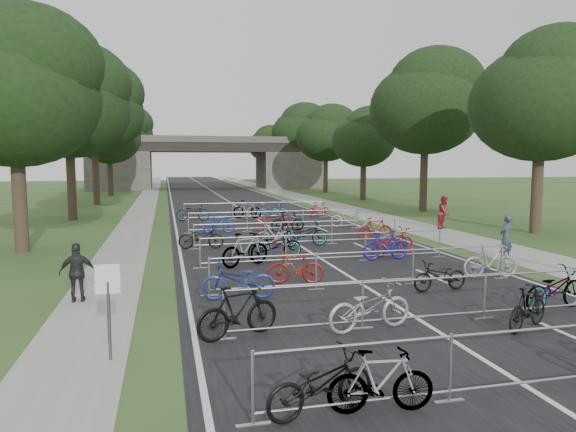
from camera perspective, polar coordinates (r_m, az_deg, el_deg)
The scene contains 57 objects.
ground at distance 9.62m, azimuth 25.69°, elevation -17.20°, with size 200.00×200.00×0.00m, color #314E21.
road at distance 57.20m, azimuth -7.72°, elevation 2.30°, with size 11.00×140.00×0.01m, color black.
sidewalk_right at distance 58.54m, azimuth 0.11°, elevation 2.45°, with size 3.00×140.00×0.01m, color gray.
sidewalk_left at distance 56.94m, azimuth -15.25°, elevation 2.13°, with size 2.00×140.00×0.01m, color gray.
lane_markings at distance 57.20m, azimuth -7.71°, elevation 2.30°, with size 0.12×140.00×0.00m, color silver.
overpass_bridge at distance 72.02m, azimuth -8.97°, elevation 5.86°, with size 31.00×8.00×7.05m.
park_sign at distance 10.14m, azimuth -19.36°, elevation -8.18°, with size 0.45×0.06×1.83m.
tree_left_0 at distance 23.58m, azimuth -27.97°, elevation 12.15°, with size 6.72×6.72×10.25m.
tree_right_0 at distance 29.68m, azimuth 26.60°, elevation 11.66°, with size 7.17×7.17×10.93m.
tree_left_1 at distance 35.36m, azimuth -23.12°, elevation 11.43°, with size 7.56×7.56×11.53m.
tree_right_1 at distance 39.71m, azimuth 15.25°, elevation 11.92°, with size 8.18×8.18×12.47m.
tree_left_2 at distance 47.26m, azimuth -20.71°, elevation 11.04°, with size 8.40×8.40×12.81m.
tree_right_2 at distance 50.42m, azimuth 8.56°, elevation 8.55°, with size 6.16×6.16×9.39m.
tree_left_3 at distance 59.05m, azimuth -19.19°, elevation 8.44°, with size 6.72×6.72×10.25m.
tree_right_3 at distance 61.74m, azimuth 4.35°, elevation 9.04°, with size 7.17×7.17×10.93m.
tree_left_4 at distance 71.03m, azimuth -18.26°, elevation 8.67°, with size 7.56×7.56×11.53m.
tree_right_4 at distance 73.30m, azimuth 1.45°, elevation 9.35°, with size 8.18×8.18×12.47m.
tree_left_5 at distance 83.03m, azimuth -17.59°, elevation 8.83°, with size 8.40×8.40×12.81m.
tree_right_5 at distance 84.86m, azimuth -0.66°, elevation 7.58°, with size 6.16×6.16×9.39m.
tree_left_6 at distance 94.93m, azimuth -17.05°, elevation 7.48°, with size 6.72×6.72×10.25m.
tree_right_6 at distance 96.62m, azimuth -2.26°, elevation 7.97°, with size 7.17×7.17×10.93m.
barrier_row_0 at distance 9.43m, azimuth 25.84°, elevation -14.14°, with size 9.70×0.08×1.10m.
barrier_row_1 at distance 12.27m, azimuth 15.04°, elevation -9.06°, with size 9.70×0.08×1.10m.
barrier_row_2 at distance 15.44m, azimuth 8.63°, elevation -5.81°, with size 9.70×0.08×1.10m.
barrier_row_3 at distance 18.95m, azimuth 4.30°, elevation -3.55°, with size 9.70×0.08×1.10m.
barrier_row_4 at distance 22.75m, azimuth 1.23°, elevation -1.92°, with size 9.70×0.08×1.10m.
barrier_row_5 at distance 27.57m, azimuth -1.41°, elevation -0.51°, with size 9.70×0.08×1.10m.
barrier_row_6 at distance 33.43m, azimuth -3.56°, elevation 0.63°, with size 9.70×0.08×1.10m.
bike_0 at distance 7.90m, azimuth 3.68°, elevation -18.11°, with size 0.63×1.79×0.94m, color black.
bike_1 at distance 8.03m, azimuth 10.27°, elevation -17.68°, with size 0.46×1.61×0.97m, color #9EA0A6.
bike_4 at distance 11.00m, azimuth -5.57°, elevation -10.55°, with size 0.53×1.88×1.13m, color black.
bike_5 at distance 11.55m, azimuth 9.06°, elevation -9.93°, with size 0.71×2.04×1.07m, color #A3A4AB.
bike_6 at distance 12.62m, azimuth 25.10°, elevation -9.25°, with size 0.47×1.65×0.99m, color black.
bike_7 at distance 14.53m, azimuth 27.51°, elevation -7.20°, with size 0.72×2.06×1.08m, color #9EA0A6.
bike_8 at distance 13.94m, azimuth -5.51°, elevation -7.17°, with size 0.69×1.98×1.04m, color navy.
bike_9 at distance 15.60m, azimuth 0.89°, elevation -5.76°, with size 0.48×1.69×1.01m, color maroon.
bike_10 at distance 15.39m, azimuth 16.56°, elevation -6.43°, with size 0.59×1.68×0.89m, color black.
bike_11 at distance 17.60m, azimuth 21.60°, elevation -4.70°, with size 0.51×1.82×1.10m, color #9F9DA5.
bike_12 at distance 18.22m, azimuth -4.77°, elevation -3.76°, with size 0.57×2.01×1.21m, color #9EA0A6.
bike_13 at distance 19.26m, azimuth -1.47°, elevation -3.33°, with size 0.75×2.14×1.12m, color #9EA0A6.
bike_14 at distance 19.71m, azimuth 10.79°, elevation -3.24°, with size 0.52×1.84×1.11m, color navy.
bike_15 at distance 20.64m, azimuth 11.55°, elevation -2.84°, with size 0.73×2.10×1.10m, color maroon.
bike_16 at distance 22.10m, azimuth -9.65°, elevation -2.36°, with size 0.66×1.90×1.00m, color black.
bike_17 at distance 22.70m, azimuth -1.52°, elevation -2.09°, with size 0.46×1.62×0.97m, color #95949B.
bike_18 at distance 22.49m, azimuth 1.89°, elevation -2.02°, with size 0.72×2.06×1.08m, color #9EA0A6.
bike_19 at distance 24.74m, azimuth 9.63°, elevation -1.40°, with size 0.49×1.75×1.05m, color maroon.
bike_20 at distance 26.84m, azimuth -7.66°, elevation -0.86°, with size 0.46×1.64×0.98m, color #1C329E.
bike_21 at distance 27.76m, azimuth -1.68°, elevation -0.46°, with size 0.73×2.10×1.10m, color maroon.
bike_22 at distance 27.06m, azimuth -0.04°, elevation -0.65°, with size 0.51×1.79×1.08m, color black.
bike_23 at distance 29.13m, azimuth 6.74°, elevation -0.23°, with size 0.70×2.01×1.06m, color #A3A2AA.
bike_24 at distance 32.75m, azimuth -10.51°, elevation 0.40°, with size 0.70×2.02×1.06m, color #9EA0A6.
bike_25 at distance 33.63m, azimuth -4.56°, elevation 0.72°, with size 0.55×1.94×1.17m, color #9EA0A6.
bike_26 at distance 33.08m, azimuth -1.72°, elevation 0.57°, with size 0.71×2.04×1.07m, color #1A468F.
bike_27 at distance 34.56m, azimuth 3.44°, elevation 0.72°, with size 0.46×1.63×0.98m, color maroon.
pedestrian_a at distance 21.13m, azimuth 23.06°, elevation -2.17°, with size 0.62×0.41×1.71m, color #2F3746.
pedestrian_b at distance 29.51m, azimuth 16.97°, elevation 0.36°, with size 0.88×0.69×1.82m, color maroon.
pedestrian_c at distance 14.68m, azimuth -22.35°, elevation -5.87°, with size 0.92×0.38×1.57m, color #242326.
Camera 1 is at (-5.72, -6.79, 3.71)m, focal length 32.00 mm.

